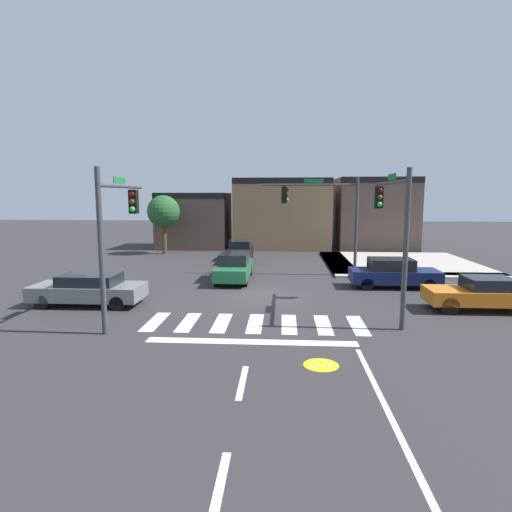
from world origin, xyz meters
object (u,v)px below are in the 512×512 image
traffic_signal_southeast (392,216)px  car_black (240,251)px  car_gray (89,289)px  car_orange (481,293)px  traffic_signal_northeast (323,207)px  car_green (234,267)px  roadside_tree (163,212)px  traffic_signal_southwest (117,221)px  car_navy (393,273)px

traffic_signal_southeast → car_black: size_ratio=1.33×
car_gray → car_orange: (16.33, 0.13, 0.01)m
traffic_signal_northeast → car_black: 8.11m
car_orange → car_green: bearing=-27.9°
car_green → car_black: car_green is taller
car_gray → roadside_tree: size_ratio=0.99×
roadside_tree → car_gray: bearing=-85.7°
car_orange → traffic_signal_southwest: bearing=9.7°
car_green → traffic_signal_northeast: bearing=110.8°
car_green → car_black: 7.04m
traffic_signal_southwest → car_orange: (14.06, 2.41, -3.04)m
traffic_signal_southeast → car_green: 9.95m
traffic_signal_northeast → car_navy: traffic_signal_northeast is taller
traffic_signal_southwest → car_navy: traffic_signal_southwest is taller
traffic_signal_northeast → roadside_tree: bearing=-35.9°
traffic_signal_southeast → car_orange: size_ratio=1.36×
car_gray → car_black: bearing=-112.1°
car_green → car_gray: bearing=-44.0°
traffic_signal_southeast → car_gray: 12.87m
traffic_signal_southeast → car_gray: traffic_signal_southeast is taller
car_green → roadside_tree: 12.73m
roadside_tree → traffic_signal_southwest: bearing=-79.3°
car_navy → traffic_signal_northeast: bearing=135.2°
car_orange → roadside_tree: (-17.55, 16.11, 2.65)m
car_orange → car_black: bearing=-48.8°
car_navy → traffic_signal_southeast: bearing=-105.9°
car_orange → car_navy: (-2.43, 4.28, 0.04)m
car_black → roadside_tree: 7.73m
car_orange → roadside_tree: 23.97m
traffic_signal_southeast → car_orange: bearing=-78.0°
traffic_signal_southeast → car_navy: 6.16m
car_green → car_orange: size_ratio=1.16×
traffic_signal_southwest → car_orange: size_ratio=1.36×
traffic_signal_southwest → traffic_signal_northeast: (8.31, 9.98, 0.23)m
car_black → traffic_signal_southwest: bearing=-11.0°
traffic_signal_southeast → car_green: (-6.85, 6.50, -3.12)m
traffic_signal_southeast → car_black: 15.67m
traffic_signal_northeast → car_gray: traffic_signal_northeast is taller
car_orange → car_black: (-11.12, 12.71, 0.03)m
car_black → roadside_tree: size_ratio=0.90×
traffic_signal_southeast → car_green: traffic_signal_southeast is taller
traffic_signal_northeast → roadside_tree: size_ratio=1.22×
traffic_signal_southeast → car_green: bearing=46.5°
car_black → car_navy: 12.11m
traffic_signal_northeast → car_black: (-5.38, 5.14, -3.24)m
traffic_signal_southwest → car_navy: size_ratio=1.27×
car_orange → roadside_tree: size_ratio=0.88×
car_orange → car_gray: bearing=0.4°
car_green → car_orange: (10.73, -5.68, -0.05)m
traffic_signal_southeast → roadside_tree: bearing=38.9°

